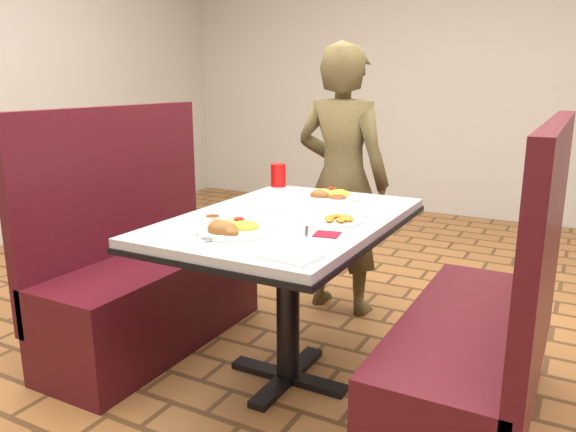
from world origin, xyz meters
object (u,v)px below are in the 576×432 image
at_px(booth_bench_right, 480,352).
at_px(far_dinner_plate, 330,193).
at_px(red_tumbler, 278,175).
at_px(plantain_plate, 338,220).
at_px(diner_person, 342,181).
at_px(near_dinner_plate, 231,225).
at_px(booth_bench_left, 147,280).
at_px(dining_table, 288,238).

relative_size(booth_bench_right, far_dinner_plate, 4.36).
height_order(booth_bench_right, red_tumbler, booth_bench_right).
relative_size(far_dinner_plate, plantain_plate, 1.53).
relative_size(diner_person, plantain_plate, 8.29).
xyz_separation_m(booth_bench_right, near_dinner_plate, (-0.86, -0.33, 0.45)).
height_order(booth_bench_left, diner_person, diner_person).
xyz_separation_m(booth_bench_left, plantain_plate, (1.03, -0.01, 0.43)).
distance_m(dining_table, booth_bench_left, 0.86).
relative_size(booth_bench_left, plantain_plate, 6.66).
height_order(near_dinner_plate, red_tumbler, red_tumbler).
distance_m(near_dinner_plate, red_tumbler, 0.94).
xyz_separation_m(diner_person, plantain_plate, (0.36, -0.88, 0.01)).
bearing_deg(plantain_plate, booth_bench_right, 0.92).
relative_size(near_dinner_plate, plantain_plate, 1.48).
bearing_deg(diner_person, booth_bench_left, 55.27).
distance_m(dining_table, diner_person, 0.88).
bearing_deg(booth_bench_right, far_dinner_plate, 153.08).
distance_m(booth_bench_right, plantain_plate, 0.72).
xyz_separation_m(booth_bench_left, near_dinner_plate, (0.74, -0.33, 0.45)).
height_order(far_dinner_plate, red_tumbler, red_tumbler).
bearing_deg(plantain_plate, dining_table, 177.71).
distance_m(diner_person, near_dinner_plate, 1.20).
xyz_separation_m(booth_bench_right, diner_person, (-0.93, 0.87, 0.42)).
xyz_separation_m(near_dinner_plate, red_tumbler, (-0.30, 0.89, 0.03)).
distance_m(booth_bench_left, red_tumbler, 0.86).
distance_m(near_dinner_plate, far_dinner_plate, 0.73).
bearing_deg(dining_table, near_dinner_plate, -100.38).
bearing_deg(diner_person, dining_table, 101.26).
xyz_separation_m(dining_table, red_tumbler, (-0.36, 0.56, 0.16)).
bearing_deg(far_dinner_plate, dining_table, -91.60).
xyz_separation_m(dining_table, diner_person, (-0.13, 0.87, 0.09)).
distance_m(dining_table, red_tumbler, 0.68).
bearing_deg(booth_bench_left, far_dinner_plate, 26.28).
relative_size(dining_table, far_dinner_plate, 4.40).
distance_m(far_dinner_plate, red_tumbler, 0.40).
bearing_deg(plantain_plate, booth_bench_left, 179.49).
distance_m(booth_bench_left, far_dinner_plate, 1.01).
distance_m(booth_bench_left, diner_person, 1.17).
distance_m(diner_person, plantain_plate, 0.95).
bearing_deg(diner_person, booth_bench_right, 139.67).
distance_m(dining_table, far_dinner_plate, 0.42).
bearing_deg(red_tumbler, dining_table, -57.16).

